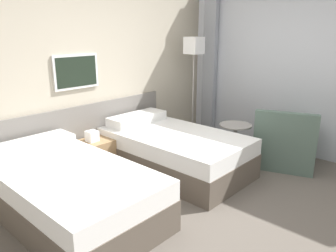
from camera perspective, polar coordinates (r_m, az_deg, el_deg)
ground_plane at (r=3.75m, az=9.24°, el=-13.34°), size 16.00×16.00×0.00m
wall_headboard at (r=4.69m, az=-11.67°, el=9.37°), size 10.00×0.10×2.70m
wall_window at (r=5.18m, az=24.68°, el=9.35°), size 0.21×4.51×2.70m
bed_near_door at (r=3.52m, az=-16.75°, el=-10.90°), size 1.12×1.95×0.66m
bed_near_window at (r=4.44m, az=1.00°, el=-4.31°), size 1.12×1.95×0.66m
nightstand at (r=4.48m, az=-12.84°, el=-5.16°), size 0.50×0.39×0.58m
floor_lamp at (r=5.45m, az=4.54°, el=12.48°), size 0.25×0.25×1.74m
side_table at (r=4.87m, az=11.59°, el=-1.54°), size 0.46×0.46×0.53m
armchair at (r=4.90m, az=19.67°, el=-3.30°), size 0.98×1.00×0.83m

